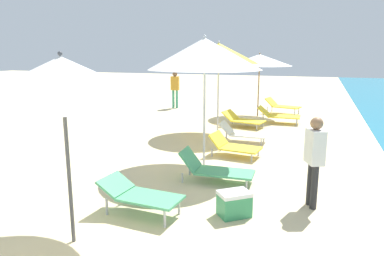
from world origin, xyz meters
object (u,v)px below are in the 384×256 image
object	(u,v)px
umbrella_second	(62,79)
umbrella_farthest	(260,60)
umbrella_fourth	(219,53)
lounger_farthest_inland	(278,115)
lounger_third_shoreside	(234,146)
person_walking_near	(315,154)
lounger_second_shoreside	(140,195)
lounger_fourth_inland	(242,133)
lounger_third_inland	(214,169)
lounger_farthest_shoreside	(282,106)
cooler_box	(234,204)
person_walking_mid	(175,86)
lounger_fourth_shoreside	(243,119)
umbrella_third	(205,54)

from	to	relation	value
umbrella_second	umbrella_farthest	world-z (taller)	umbrella_second
umbrella_fourth	lounger_farthest_inland	distance (m)	3.56
lounger_third_shoreside	person_walking_near	bearing A→B (deg)	-45.83
lounger_second_shoreside	person_walking_near	bearing A→B (deg)	29.58
umbrella_fourth	lounger_fourth_inland	distance (m)	2.59
lounger_third_shoreside	lounger_third_inland	bearing A→B (deg)	-81.83
umbrella_fourth	lounger_farthest_shoreside	distance (m)	5.16
lounger_fourth_inland	lounger_farthest_shoreside	size ratio (longest dim) A/B	0.88
person_walking_near	lounger_fourth_inland	bearing A→B (deg)	-86.12
lounger_third_inland	cooler_box	distance (m)	1.53
lounger_second_shoreside	lounger_fourth_inland	xyz separation A→B (m)	(0.53, 5.17, -0.06)
lounger_farthest_shoreside	person_walking_mid	world-z (taller)	person_walking_mid
lounger_farthest_inland	person_walking_near	xyz separation A→B (m)	(1.36, -7.16, 0.60)
lounger_fourth_shoreside	lounger_farthest_inland	distance (m)	1.51
lounger_third_inland	lounger_third_shoreside	bearing A→B (deg)	88.63
lounger_third_inland	lounger_farthest_inland	xyz separation A→B (m)	(0.48, 6.58, 0.03)
person_walking_mid	umbrella_second	bearing A→B (deg)	-172.28
umbrella_fourth	lounger_fourth_shoreside	world-z (taller)	umbrella_fourth
lounger_farthest_inland	person_walking_near	distance (m)	7.32
person_walking_near	umbrella_farthest	bearing A→B (deg)	-97.68
umbrella_fourth	lounger_farthest_inland	world-z (taller)	umbrella_fourth
lounger_third_shoreside	person_walking_mid	world-z (taller)	person_walking_mid
lounger_fourth_inland	person_walking_near	xyz separation A→B (m)	(2.01, -3.96, 0.64)
umbrella_third	lounger_fourth_shoreside	xyz separation A→B (m)	(-0.06, 4.55, -2.22)
umbrella_fourth	lounger_fourth_shoreside	bearing A→B (deg)	65.19
lounger_fourth_shoreside	umbrella_second	bearing A→B (deg)	-81.96
person_walking_mid	lounger_fourth_inland	bearing A→B (deg)	-149.40
umbrella_farthest	lounger_third_shoreside	bearing A→B (deg)	-86.09
lounger_fourth_inland	lounger_farthest_shoreside	bearing A→B (deg)	84.17
lounger_farthest_inland	lounger_farthest_shoreside	bearing A→B (deg)	90.68
person_walking_near	umbrella_third	bearing A→B (deg)	-56.00
umbrella_third	lounger_farthest_shoreside	size ratio (longest dim) A/B	1.91
person_walking_near	cooler_box	xyz separation A→B (m)	(-1.13, -0.77, -0.70)
umbrella_farthest	umbrella_fourth	bearing A→B (deg)	-101.09
umbrella_second	person_walking_near	distance (m)	3.97
lounger_third_inland	lounger_fourth_inland	world-z (taller)	lounger_third_inland
umbrella_second	lounger_farthest_shoreside	size ratio (longest dim) A/B	1.68
lounger_second_shoreside	lounger_farthest_inland	xyz separation A→B (m)	(1.18, 8.37, -0.03)
lounger_third_shoreside	umbrella_farthest	xyz separation A→B (m)	(-0.40, 5.90, 1.96)
lounger_second_shoreside	lounger_farthest_inland	bearing A→B (deg)	86.11
lounger_farthest_shoreside	cooler_box	world-z (taller)	lounger_farthest_shoreside
umbrella_second	lounger_second_shoreside	bearing A→B (deg)	66.76
lounger_fourth_inland	umbrella_farthest	distance (m)	4.83
umbrella_third	person_walking_mid	bearing A→B (deg)	116.65
umbrella_fourth	lounger_third_inland	bearing A→B (deg)	-75.15
umbrella_fourth	umbrella_farthest	size ratio (longest dim) A/B	1.13
lounger_farthest_inland	person_walking_mid	bearing A→B (deg)	155.36
umbrella_second	lounger_farthest_inland	bearing A→B (deg)	80.18
lounger_second_shoreside	umbrella_second	bearing A→B (deg)	-109.14
lounger_fourth_shoreside	umbrella_farthest	distance (m)	3.02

